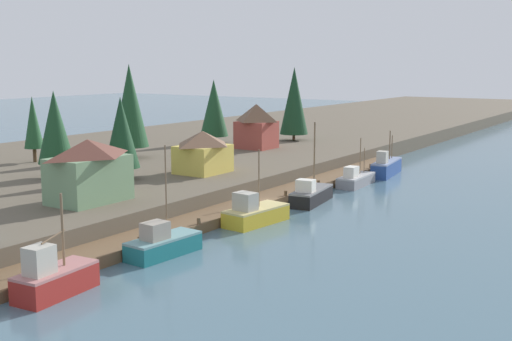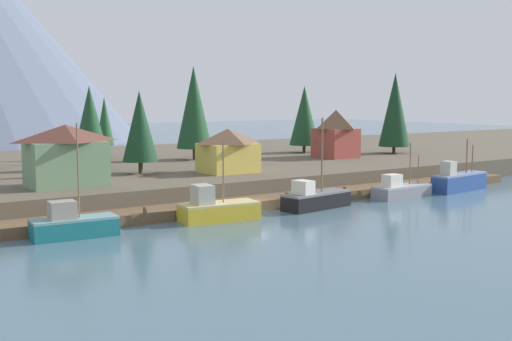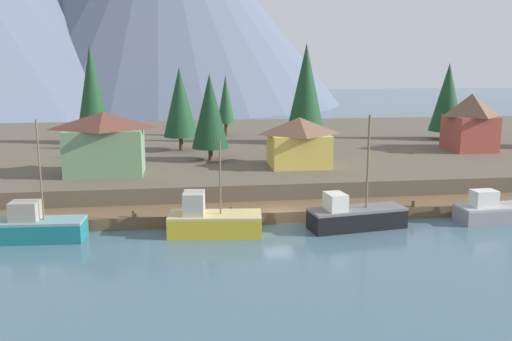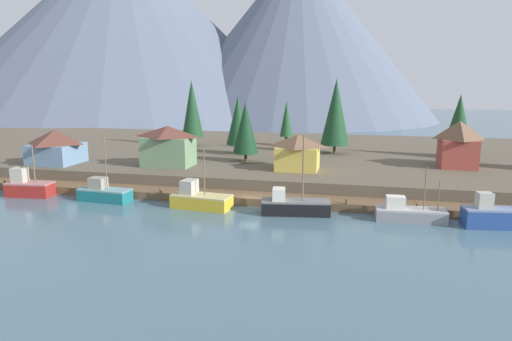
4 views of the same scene
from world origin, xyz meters
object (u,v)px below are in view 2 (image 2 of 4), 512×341
Objects in this scene: house_yellow at (228,150)px; conifer_near_left at (304,116)px; fishing_boat_teal at (73,225)px; conifer_mid_left at (105,121)px; fishing_boat_blue at (459,181)px; fishing_boat_grey at (401,190)px; conifer_back_right at (395,110)px; fishing_boat_yellow at (217,209)px; conifer_mid_right at (90,121)px; fishing_boat_black at (315,199)px; conifer_centre at (140,126)px; house_green at (66,155)px; conifer_back_left at (194,107)px; house_red at (336,133)px.

conifer_near_left is (25.23, 17.30, 3.33)m from house_yellow.
fishing_boat_teal is 1.03× the size of conifer_mid_left.
fishing_boat_blue is 1.03× the size of conifer_mid_left.
conifer_back_right is at bearing 42.24° from fishing_boat_grey.
conifer_mid_right reaches higher than fishing_boat_yellow.
conifer_mid_left is at bearing 69.14° from fishing_boat_teal.
conifer_mid_right is (-36.84, 26.66, 7.34)m from fishing_boat_blue.
fishing_boat_black is 12.92m from fishing_boat_grey.
conifer_centre is at bearing -66.42° from conifer_mid_right.
conifer_mid_left reaches higher than fishing_boat_grey.
fishing_boat_blue is at bearing -4.68° from fishing_boat_grey.
house_green is 0.75× the size of conifer_mid_right.
fishing_boat_blue is 46.06m from conifer_mid_right.
conifer_back_left reaches higher than fishing_boat_black.
conifer_back_left is (28.01, 30.62, 8.98)m from fishing_boat_teal.
conifer_near_left is at bearing 7.50° from conifer_mid_right.
fishing_boat_teal is at bearing -114.52° from conifer_mid_left.
conifer_mid_right is at bearing 135.21° from house_yellow.
house_red is 34.08m from conifer_mid_left.
fishing_boat_grey is 37.00m from house_green.
fishing_boat_yellow reaches higher than fishing_boat_grey.
house_green is at bearing -157.51° from conifer_near_left.
conifer_near_left is at bearing -13.94° from conifer_mid_left.
fishing_boat_black is at bearing 6.16° from fishing_boat_yellow.
fishing_boat_grey is 33.99m from conifer_near_left.
conifer_back_right is (11.89, 22.32, 8.28)m from fishing_boat_blue.
fishing_boat_blue is at bearing -29.67° from conifer_centre.
house_green is 15.87m from conifer_mid_right.
house_red reaches higher than fishing_boat_black.
conifer_near_left is at bearing 48.20° from fishing_boat_yellow.
conifer_near_left is at bearing 22.49° from house_green.
fishing_boat_yellow is 52.21m from conifer_back_right.
house_red is at bearing 17.71° from house_yellow.
fishing_boat_yellow is 0.82× the size of fishing_boat_blue.
conifer_back_right is at bearing -21.99° from conifer_mid_left.
fishing_boat_black is 22.78m from fishing_boat_blue.
conifer_back_left reaches higher than conifer_mid_left.
fishing_boat_blue is (22.78, 0.12, 0.18)m from fishing_boat_black.
conifer_mid_left reaches higher than fishing_boat_yellow.
conifer_back_right is (48.74, -4.34, 0.94)m from conifer_mid_right.
fishing_boat_grey is 20.68m from house_yellow.
fishing_boat_blue is at bearing -30.39° from house_yellow.
fishing_boat_black is at bearing 2.74° from fishing_boat_teal.
conifer_mid_right reaches higher than house_yellow.
fishing_boat_teal is at bearing -149.18° from house_yellow.
house_green is at bearing 156.63° from fishing_boat_grey.
fishing_boat_blue is 0.96× the size of conifer_centre.
conifer_near_left is at bearing 44.81° from fishing_boat_black.
conifer_mid_left is at bearing 114.30° from fishing_boat_grey.
fishing_boat_grey is at bearing -71.81° from conifer_back_left.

